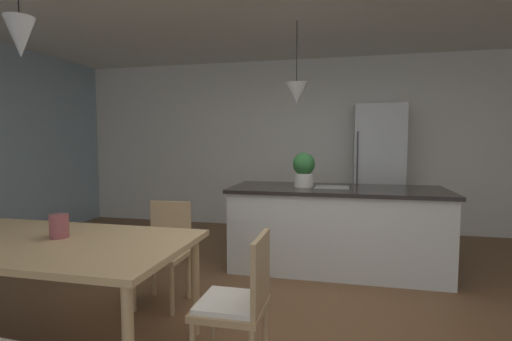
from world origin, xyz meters
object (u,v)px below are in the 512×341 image
Objects in this scene: dining_table at (39,249)px; vase_on_dining_table at (59,226)px; chair_kitchen_end at (239,301)px; refrigerator at (378,172)px; chair_far_right at (164,249)px; kitchen_island at (336,228)px; potted_plant_on_island at (304,169)px.

vase_on_dining_table is at bearing 39.91° from dining_table.
refrigerator reaches higher than chair_kitchen_end.
chair_far_right and chair_kitchen_end have the same top height.
refrigerator reaches higher than kitchen_island.
chair_far_right is at bearing 136.00° from chair_kitchen_end.
potted_plant_on_island is at bearing 54.86° from vase_on_dining_table.
potted_plant_on_island is at bearing 180.00° from kitchen_island.
dining_table is 4.43m from refrigerator.
vase_on_dining_table is at bearing -125.14° from potted_plant_on_island.
refrigerator reaches higher than potted_plant_on_island.
dining_table is at bearing -140.09° from vase_on_dining_table.
refrigerator is 12.35× the size of vase_on_dining_table.
kitchen_island is at bearing 48.64° from vase_on_dining_table.
kitchen_island is at bearing -109.56° from refrigerator.
chair_kitchen_end is 5.58× the size of vase_on_dining_table.
chair_kitchen_end is 1.33m from vase_on_dining_table.
dining_table is at bearing 179.99° from chair_kitchen_end.
chair_kitchen_end is at bearing -3.52° from vase_on_dining_table.
potted_plant_on_island reaches higher than dining_table.
chair_kitchen_end is 0.45× the size of refrigerator.
chair_far_right is 0.45× the size of refrigerator.
refrigerator is 4.30m from vase_on_dining_table.
chair_far_right is 1.28m from chair_kitchen_end.
dining_table is 0.19m from vase_on_dining_table.
chair_kitchen_end is at bearing -106.25° from refrigerator.
vase_on_dining_table is (-1.79, -2.03, 0.37)m from kitchen_island.
potted_plant_on_island reaches higher than vase_on_dining_table.
kitchen_island is 2.73m from vase_on_dining_table.
potted_plant_on_island is at bearing 85.79° from chair_kitchen_end.
potted_plant_on_island is at bearing -120.24° from refrigerator.
dining_table is 1.03× the size of refrigerator.
chair_kitchen_end is at bearing -44.00° from chair_far_right.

